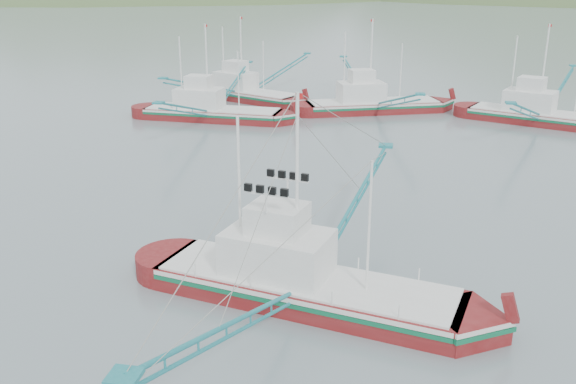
% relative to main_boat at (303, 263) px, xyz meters
% --- Properties ---
extents(ground, '(1200.00, 1200.00, 0.00)m').
position_rel_main_boat_xyz_m(ground, '(-1.98, 0.80, -2.03)').
color(ground, slate).
rests_on(ground, ground).
extents(main_boat, '(15.59, 26.88, 11.05)m').
position_rel_main_boat_xyz_m(main_boat, '(0.00, 0.00, 0.00)').
color(main_boat, maroon).
rests_on(main_boat, ground).
extents(bg_boat_left, '(14.98, 26.78, 10.84)m').
position_rel_main_boat_xyz_m(bg_boat_left, '(-16.09, 37.88, -0.54)').
color(bg_boat_left, maroon).
rests_on(bg_boat_left, ground).
extents(bg_boat_right, '(15.40, 25.99, 11.02)m').
position_rel_main_boat_xyz_m(bg_boat_right, '(18.57, 42.10, 0.19)').
color(bg_boat_right, maroon).
rests_on(bg_boat_right, ground).
extents(bg_boat_far, '(15.62, 26.48, 11.12)m').
position_rel_main_boat_xyz_m(bg_boat_far, '(0.80, 44.91, 0.17)').
color(bg_boat_far, maroon).
rests_on(bg_boat_far, ground).
extents(bg_boat_extra, '(15.86, 25.20, 10.84)m').
position_rel_main_boat_xyz_m(bg_boat_extra, '(-15.25, 49.32, 0.20)').
color(bg_boat_extra, maroon).
rests_on(bg_boat_extra, ground).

